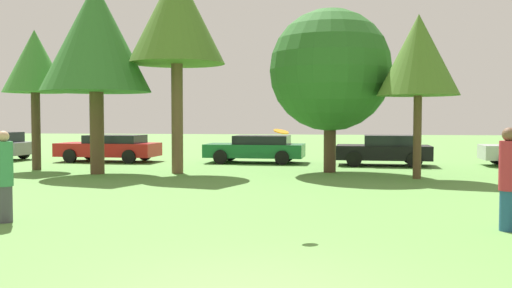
{
  "coord_description": "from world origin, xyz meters",
  "views": [
    {
      "loc": [
        0.81,
        -5.82,
        2.0
      ],
      "look_at": [
        -0.66,
        5.63,
        1.45
      ],
      "focal_mm": 39.06,
      "sensor_mm": 36.0,
      "label": 1
    }
  ],
  "objects_px": {
    "tree_0": "(35,63)",
    "tree_3": "(330,70)",
    "tree_1": "(96,38)",
    "parked_car_black": "(385,150)",
    "person_catcher": "(508,178)",
    "parked_car_red": "(110,147)",
    "frisbee": "(281,132)",
    "tree_2": "(177,17)",
    "tree_4": "(418,56)",
    "parked_car_green": "(257,148)",
    "person_thrower": "(4,176)"
  },
  "relations": [
    {
      "from": "tree_0",
      "to": "tree_3",
      "type": "xyz_separation_m",
      "value": [
        11.18,
        0.42,
        -0.38
      ]
    },
    {
      "from": "tree_0",
      "to": "parked_car_red",
      "type": "bearing_deg",
      "value": 72.65
    },
    {
      "from": "tree_3",
      "to": "person_catcher",
      "type": "bearing_deg",
      "value": -73.31
    },
    {
      "from": "tree_0",
      "to": "tree_3",
      "type": "bearing_deg",
      "value": 2.15
    },
    {
      "from": "tree_0",
      "to": "tree_4",
      "type": "distance_m",
      "value": 14.08
    },
    {
      "from": "parked_car_black",
      "to": "person_catcher",
      "type": "bearing_deg",
      "value": 96.29
    },
    {
      "from": "tree_1",
      "to": "parked_car_black",
      "type": "relative_size",
      "value": 1.72
    },
    {
      "from": "person_catcher",
      "to": "parked_car_black",
      "type": "xyz_separation_m",
      "value": [
        -0.78,
        13.46,
        -0.27
      ]
    },
    {
      "from": "person_catcher",
      "to": "tree_1",
      "type": "distance_m",
      "value": 14.73
    },
    {
      "from": "tree_1",
      "to": "tree_2",
      "type": "distance_m",
      "value": 2.94
    },
    {
      "from": "person_thrower",
      "to": "tree_2",
      "type": "distance_m",
      "value": 10.7
    },
    {
      "from": "tree_2",
      "to": "tree_4",
      "type": "relative_size",
      "value": 1.37
    },
    {
      "from": "person_catcher",
      "to": "tree_1",
      "type": "bearing_deg",
      "value": -39.72
    },
    {
      "from": "tree_3",
      "to": "parked_car_red",
      "type": "distance_m",
      "value": 11.0
    },
    {
      "from": "person_thrower",
      "to": "tree_3",
      "type": "bearing_deg",
      "value": 57.43
    },
    {
      "from": "person_catcher",
      "to": "tree_1",
      "type": "relative_size",
      "value": 0.27
    },
    {
      "from": "tree_0",
      "to": "parked_car_black",
      "type": "distance_m",
      "value": 14.37
    },
    {
      "from": "tree_0",
      "to": "tree_2",
      "type": "xyz_separation_m",
      "value": [
        5.74,
        -0.64,
        1.5
      ]
    },
    {
      "from": "frisbee",
      "to": "tree_0",
      "type": "bearing_deg",
      "value": 134.89
    },
    {
      "from": "person_catcher",
      "to": "tree_4",
      "type": "distance_m",
      "value": 9.02
    },
    {
      "from": "tree_0",
      "to": "parked_car_red",
      "type": "relative_size",
      "value": 1.17
    },
    {
      "from": "person_catcher",
      "to": "parked_car_red",
      "type": "height_order",
      "value": "person_catcher"
    },
    {
      "from": "tree_2",
      "to": "tree_0",
      "type": "bearing_deg",
      "value": 173.66
    },
    {
      "from": "parked_car_red",
      "to": "parked_car_green",
      "type": "relative_size",
      "value": 1.04
    },
    {
      "from": "frisbee",
      "to": "tree_3",
      "type": "relative_size",
      "value": 0.05
    },
    {
      "from": "frisbee",
      "to": "tree_4",
      "type": "xyz_separation_m",
      "value": [
        3.74,
        8.95,
        2.26
      ]
    },
    {
      "from": "tree_1",
      "to": "tree_4",
      "type": "bearing_deg",
      "value": -0.8
    },
    {
      "from": "tree_0",
      "to": "parked_car_black",
      "type": "bearing_deg",
      "value": 15.04
    },
    {
      "from": "tree_4",
      "to": "parked_car_green",
      "type": "xyz_separation_m",
      "value": [
        -6.03,
        5.7,
        -3.37
      ]
    },
    {
      "from": "person_catcher",
      "to": "parked_car_green",
      "type": "xyz_separation_m",
      "value": [
        -6.28,
        14.18,
        -0.3
      ]
    },
    {
      "from": "parked_car_red",
      "to": "parked_car_black",
      "type": "relative_size",
      "value": 1.16
    },
    {
      "from": "tree_4",
      "to": "parked_car_red",
      "type": "relative_size",
      "value": 1.17
    },
    {
      "from": "frisbee",
      "to": "parked_car_red",
      "type": "xyz_separation_m",
      "value": [
        -8.99,
        14.42,
        -1.11
      ]
    },
    {
      "from": "person_catcher",
      "to": "parked_car_red",
      "type": "relative_size",
      "value": 0.4
    },
    {
      "from": "tree_3",
      "to": "parked_car_green",
      "type": "height_order",
      "value": "tree_3"
    },
    {
      "from": "frisbee",
      "to": "parked_car_red",
      "type": "distance_m",
      "value": 17.03
    },
    {
      "from": "parked_car_red",
      "to": "frisbee",
      "type": "bearing_deg",
      "value": 124.92
    },
    {
      "from": "tree_0",
      "to": "parked_car_red",
      "type": "xyz_separation_m",
      "value": [
        1.28,
        4.11,
        -3.44
      ]
    },
    {
      "from": "person_catcher",
      "to": "tree_0",
      "type": "bearing_deg",
      "value": -36.93
    },
    {
      "from": "person_thrower",
      "to": "frisbee",
      "type": "relative_size",
      "value": 6.27
    },
    {
      "from": "tree_4",
      "to": "parked_car_black",
      "type": "xyz_separation_m",
      "value": [
        -0.54,
        4.98,
        -3.35
      ]
    },
    {
      "from": "frisbee",
      "to": "tree_4",
      "type": "height_order",
      "value": "tree_4"
    },
    {
      "from": "frisbee",
      "to": "parked_car_red",
      "type": "relative_size",
      "value": 0.06
    },
    {
      "from": "tree_0",
      "to": "parked_car_red",
      "type": "distance_m",
      "value": 5.51
    },
    {
      "from": "parked_car_red",
      "to": "parked_car_black",
      "type": "bearing_deg",
      "value": -179.32
    },
    {
      "from": "tree_0",
      "to": "tree_4",
      "type": "bearing_deg",
      "value": -5.55
    },
    {
      "from": "person_catcher",
      "to": "tree_0",
      "type": "relative_size",
      "value": 0.34
    },
    {
      "from": "tree_1",
      "to": "parked_car_red",
      "type": "height_order",
      "value": "tree_1"
    },
    {
      "from": "person_thrower",
      "to": "tree_2",
      "type": "xyz_separation_m",
      "value": [
        0.76,
        9.58,
        4.7
      ]
    },
    {
      "from": "tree_2",
      "to": "parked_car_black",
      "type": "relative_size",
      "value": 1.88
    }
  ]
}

